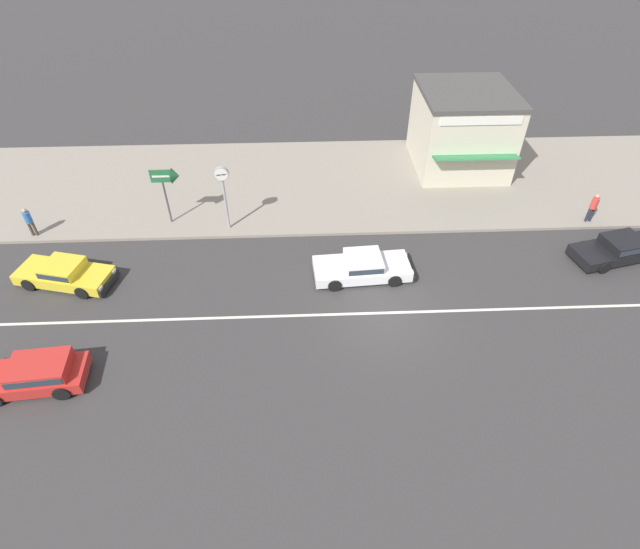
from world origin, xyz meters
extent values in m
plane|color=#383535|center=(0.00, 0.00, 0.00)|extent=(160.00, 160.00, 0.00)
cube|color=silver|center=(0.00, 0.00, 0.00)|extent=(50.40, 0.14, 0.01)
cube|color=gray|center=(0.00, 10.47, 0.07)|extent=(68.00, 10.00, 0.15)
cube|color=white|center=(-0.70, 2.41, 0.41)|extent=(4.39, 2.04, 0.48)
cube|color=white|center=(-0.65, 2.42, 0.85)|extent=(1.71, 1.68, 0.42)
cube|color=#28333D|center=(-0.65, 2.42, 0.85)|extent=(1.65, 1.72, 0.27)
cube|color=black|center=(1.48, 2.56, 0.31)|extent=(0.24, 1.72, 0.28)
cube|color=white|center=(1.41, 3.17, 0.51)|extent=(0.10, 0.24, 0.14)
cube|color=white|center=(1.49, 1.95, 0.51)|extent=(0.10, 0.24, 0.14)
cylinder|color=black|center=(0.56, 3.33, 0.30)|extent=(0.61, 0.26, 0.60)
cylinder|color=black|center=(0.68, 1.67, 0.30)|extent=(0.61, 0.26, 0.60)
cylinder|color=black|center=(-2.09, 3.15, 0.30)|extent=(0.61, 0.26, 0.60)
cylinder|color=black|center=(-1.97, 1.49, 0.30)|extent=(0.61, 0.26, 0.60)
cube|color=yellow|center=(-13.87, 2.53, 0.41)|extent=(4.39, 2.55, 0.48)
cube|color=yellow|center=(-13.82, 2.51, 0.85)|extent=(1.85, 1.78, 0.42)
cube|color=#28333D|center=(-13.82, 2.51, 0.85)|extent=(1.80, 1.80, 0.27)
cube|color=black|center=(-11.82, 2.02, 0.31)|extent=(0.49, 1.56, 0.28)
cube|color=white|center=(-11.71, 2.58, 0.51)|extent=(0.13, 0.25, 0.14)
cube|color=white|center=(-11.98, 1.48, 0.51)|extent=(0.13, 0.25, 0.14)
cylinder|color=black|center=(-12.44, 2.97, 0.30)|extent=(0.64, 0.36, 0.60)
cylinder|color=black|center=(-12.81, 1.48, 0.30)|extent=(0.64, 0.36, 0.60)
cylinder|color=black|center=(-14.93, 3.58, 0.30)|extent=(0.64, 0.36, 0.60)
cylinder|color=black|center=(-15.30, 2.09, 0.30)|extent=(0.64, 0.36, 0.60)
cube|color=red|center=(-13.10, -3.05, 0.41)|extent=(3.79, 1.90, 0.48)
cube|color=red|center=(-12.73, -3.02, 0.88)|extent=(2.13, 1.60, 0.46)
cube|color=#28333D|center=(-12.73, -3.02, 0.88)|extent=(2.05, 1.63, 0.29)
cylinder|color=black|center=(-14.29, -2.40, 0.30)|extent=(0.62, 0.27, 0.60)
cylinder|color=black|center=(-11.90, -3.70, 0.30)|extent=(0.62, 0.27, 0.60)
cylinder|color=black|center=(-12.03, -2.20, 0.30)|extent=(0.62, 0.27, 0.60)
cube|color=black|center=(11.49, 3.22, 0.41)|extent=(4.77, 2.60, 0.48)
cube|color=black|center=(11.55, 3.23, 0.85)|extent=(1.98, 1.80, 0.42)
cube|color=#28333D|center=(11.55, 3.23, 0.85)|extent=(1.92, 1.82, 0.27)
cylinder|color=black|center=(12.68, 4.29, 0.30)|extent=(0.63, 0.35, 0.60)
cylinder|color=black|center=(9.95, 3.65, 0.30)|extent=(0.63, 0.35, 0.60)
cylinder|color=black|center=(10.30, 2.15, 0.30)|extent=(0.63, 0.35, 0.60)
cylinder|color=#9E9EA3|center=(-7.00, 6.19, 1.51)|extent=(0.12, 0.12, 2.71)
cylinder|color=#9E9EA3|center=(-7.00, 6.19, 3.21)|extent=(0.70, 0.18, 0.70)
cylinder|color=white|center=(-7.00, 6.09, 3.21)|extent=(0.61, 0.02, 0.61)
cylinder|color=white|center=(-7.00, 6.28, 3.21)|extent=(0.61, 0.02, 0.61)
cube|color=black|center=(-7.00, 6.08, 3.21)|extent=(0.31, 0.01, 0.04)
cube|color=black|center=(-7.00, 6.08, 3.21)|extent=(0.50, 0.01, 0.10)
cylinder|color=#4C4C51|center=(-10.00, 6.84, 1.31)|extent=(0.10, 0.10, 2.33)
cube|color=#236638|center=(-10.00, 6.80, 2.81)|extent=(1.04, 0.06, 0.66)
cone|color=#236638|center=(-9.30, 6.80, 2.81)|extent=(0.36, 0.73, 0.73)
cube|color=white|center=(-10.00, 6.77, 2.81)|extent=(0.83, 0.01, 0.10)
cylinder|color=#232838|center=(11.22, 5.99, 0.54)|extent=(0.14, 0.14, 0.78)
cylinder|color=#232838|center=(11.42, 5.99, 0.54)|extent=(0.14, 0.14, 0.78)
cylinder|color=#D63D33|center=(11.32, 5.99, 1.23)|extent=(0.34, 0.34, 0.59)
sphere|color=tan|center=(11.32, 5.99, 1.62)|extent=(0.21, 0.21, 0.21)
cylinder|color=#4C4238|center=(-16.64, 5.96, 0.53)|extent=(0.14, 0.14, 0.77)
cylinder|color=#4C4238|center=(-16.44, 5.96, 0.53)|extent=(0.14, 0.14, 0.77)
cylinder|color=#336BB7|center=(-16.54, 5.96, 1.20)|extent=(0.34, 0.34, 0.58)
sphere|color=tan|center=(-16.54, 5.96, 1.60)|extent=(0.21, 0.21, 0.21)
cube|color=beige|center=(6.00, 12.20, 2.26)|extent=(5.02, 5.37, 4.22)
cube|color=#474442|center=(6.00, 12.20, 4.49)|extent=(5.12, 5.48, 0.24)
cube|color=#33844C|center=(6.00, 9.17, 2.20)|extent=(4.51, 0.90, 0.28)
cube|color=white|center=(6.00, 9.50, 4.07)|extent=(4.26, 0.08, 0.44)
camera|label=1|loc=(-3.29, -14.49, 14.91)|focal=28.00mm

